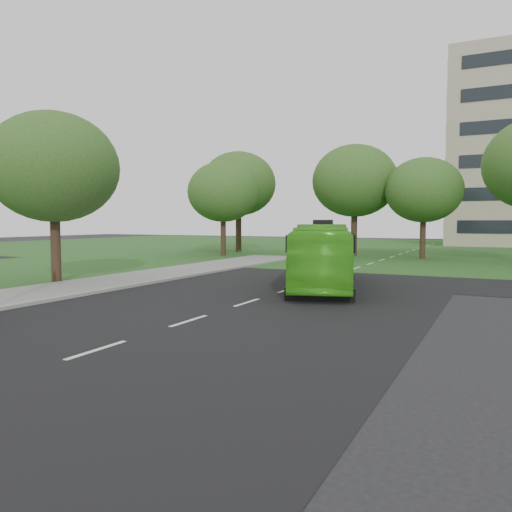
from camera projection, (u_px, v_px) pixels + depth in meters
The scene contains 8 objects.
ground at pixel (221, 311), 17.62m from camera, with size 160.00×160.00×0.00m, color black.
street_surfaces at pixel (368, 262), 38.10m from camera, with size 120.00×120.00×0.15m.
tree_park_a at pixel (223, 192), 45.54m from camera, with size 6.49×6.49×8.63m.
tree_park_b at pixel (355, 181), 45.47m from camera, with size 7.74×7.74×10.15m.
tree_park_c at pixel (424, 190), 41.86m from camera, with size 6.42×6.42×8.52m.
tree_park_f at pixel (238, 184), 51.30m from camera, with size 7.73×7.73×10.32m.
tree_side_near at pixel (53, 167), 25.16m from camera, with size 6.53×6.53×8.68m.
bus at pixel (322, 255), 24.26m from camera, with size 2.55×10.89×3.03m, color green.
Camera 1 is at (8.89, -15.06, 3.18)m, focal length 35.00 mm.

